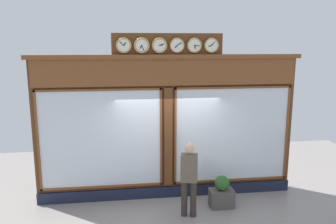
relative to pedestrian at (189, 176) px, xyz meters
The scene contains 4 objects.
shop_facade 1.47m from the pedestrian, 74.02° to the right, with size 6.43×0.42×4.01m.
pedestrian is the anchor object (origin of this frame).
planter_box 1.16m from the pedestrian, 158.98° to the right, with size 0.56×0.36×0.42m, color #4C4742.
planter_shrub 0.97m from the pedestrian, 158.98° to the right, with size 0.34×0.34×0.34m, color #285623.
Camera 1 is at (1.05, 7.88, 3.78)m, focal length 36.30 mm.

